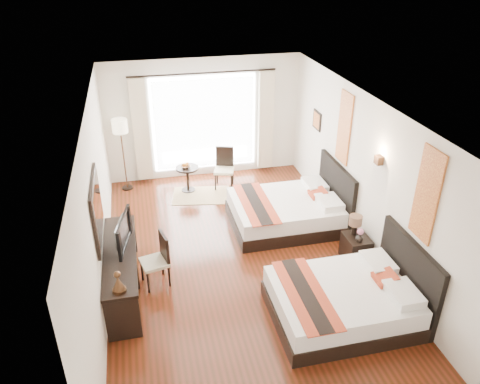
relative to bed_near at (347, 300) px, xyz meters
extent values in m
cube|color=#3B1B0A|center=(-1.26, 1.62, -0.31)|extent=(4.50, 7.50, 0.01)
cube|color=white|center=(-1.26, 1.62, 2.48)|extent=(4.50, 7.50, 0.02)
cube|color=silver|center=(0.99, 1.62, 1.09)|extent=(0.01, 7.50, 2.80)
cube|color=silver|center=(-3.50, 1.62, 1.09)|extent=(0.01, 7.50, 2.80)
cube|color=silver|center=(-1.26, 5.36, 1.09)|extent=(4.50, 0.01, 2.80)
cube|color=silver|center=(-1.26, -2.13, 1.09)|extent=(4.50, 0.01, 2.80)
cube|color=white|center=(-1.26, 5.35, 0.99)|extent=(2.40, 0.02, 2.20)
cube|color=white|center=(-1.26, 5.29, 0.99)|extent=(2.30, 0.02, 2.10)
cube|color=#C2B496|center=(-2.71, 5.25, 0.97)|extent=(0.35, 0.14, 2.35)
cube|color=#C2B496|center=(0.19, 5.25, 0.97)|extent=(0.35, 0.14, 2.35)
cube|color=maroon|center=(0.97, 0.00, 1.64)|extent=(0.03, 0.50, 1.35)
cube|color=maroon|center=(0.97, 2.70, 1.64)|extent=(0.03, 0.50, 1.35)
cube|color=#462C19|center=(0.93, 1.28, 1.61)|extent=(0.10, 0.14, 0.14)
cube|color=black|center=(-3.48, 1.34, 1.24)|extent=(0.04, 1.25, 0.95)
cube|color=white|center=(-3.45, 1.34, 1.24)|extent=(0.01, 1.12, 0.82)
cube|color=black|center=(-0.11, 0.00, -0.18)|extent=(2.02, 1.57, 0.25)
cube|color=white|center=(-0.11, 0.00, 0.09)|extent=(1.96, 1.53, 0.30)
cube|color=black|center=(0.94, 0.00, 0.28)|extent=(0.08, 1.57, 1.18)
cube|color=#A8361B|center=(-0.67, 0.00, 0.24)|extent=(0.54, 1.63, 0.02)
cube|color=black|center=(-0.12, 2.70, -0.18)|extent=(2.06, 1.60, 0.25)
cube|color=white|center=(-0.12, 2.70, 0.09)|extent=(2.00, 1.56, 0.30)
cube|color=black|center=(0.94, 2.70, 0.30)|extent=(0.08, 1.60, 1.20)
cube|color=#A8361B|center=(-0.70, 2.70, 0.25)|extent=(0.55, 1.66, 0.02)
cube|color=black|center=(0.75, 1.28, -0.07)|extent=(0.40, 0.50, 0.48)
cylinder|color=black|center=(0.71, 1.36, 0.29)|extent=(0.09, 0.09, 0.19)
cylinder|color=#442E20|center=(0.71, 1.36, 0.47)|extent=(0.23, 0.23, 0.17)
imported|color=black|center=(0.72, 1.16, 0.26)|extent=(0.17, 0.17, 0.14)
cube|color=black|center=(-3.25, 1.34, 0.07)|extent=(0.50, 2.20, 0.76)
imported|color=black|center=(-3.23, 1.52, 0.70)|extent=(0.29, 0.89, 0.51)
cube|color=beige|center=(-2.73, 1.42, 0.11)|extent=(0.50, 0.50, 0.06)
cube|color=black|center=(-2.55, 1.46, 0.36)|extent=(0.14, 0.39, 0.46)
cylinder|color=black|center=(-3.14, 4.99, -0.29)|extent=(0.25, 0.25, 0.03)
cylinder|color=#462C19|center=(-3.14, 4.99, 0.42)|extent=(0.03, 0.03, 1.41)
cylinder|color=#FCEFC5|center=(-3.14, 4.99, 1.21)|extent=(0.33, 0.33, 0.29)
cylinder|color=black|center=(-1.79, 4.57, -0.02)|extent=(0.50, 0.50, 0.58)
imported|color=#412417|center=(-1.83, 4.55, 0.30)|extent=(0.25, 0.25, 0.05)
cube|color=beige|center=(-0.96, 4.55, 0.13)|extent=(0.54, 0.54, 0.06)
cube|color=black|center=(-0.90, 4.74, 0.38)|extent=(0.40, 0.16, 0.48)
cube|color=tan|center=(-1.54, 4.27, -0.30)|extent=(1.39, 1.06, 0.01)
camera|label=1|loc=(-2.76, -4.88, 4.67)|focal=35.00mm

